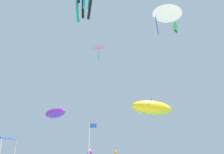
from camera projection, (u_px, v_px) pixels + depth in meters
banner_flag at (90, 143)px, 19.45m from camera, size 0.61×0.06×3.94m
kite_inflatable_purple at (55, 113)px, 38.67m from camera, size 4.77×5.31×1.97m
kite_parafoil_green at (176, 28)px, 40.69m from camera, size 2.14×4.35×2.81m
kite_diamond_pink at (99, 48)px, 38.93m from camera, size 2.34×2.36×2.62m
kite_delta_white at (167, 12)px, 33.21m from camera, size 5.79×5.80×3.51m
kite_inflatable_yellow at (152, 108)px, 37.09m from camera, size 7.96×5.24×2.81m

